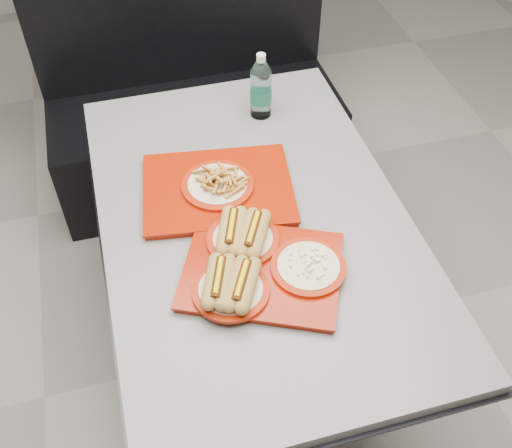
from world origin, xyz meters
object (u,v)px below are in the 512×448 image
object	(u,v)px
diner_table	(254,251)
booth_bench	(192,102)
tray_near	(256,265)
water_bottle	(261,89)
tray_far	(218,187)

from	to	relation	value
diner_table	booth_bench	xyz separation A→B (m)	(0.00, 1.09, -0.18)
tray_near	water_bottle	world-z (taller)	water_bottle
water_bottle	tray_near	bearing A→B (deg)	-106.75
tray_far	diner_table	bearing A→B (deg)	-56.21
tray_near	tray_far	size ratio (longest dim) A/B	1.04
diner_table	tray_near	size ratio (longest dim) A/B	2.72
diner_table	booth_bench	world-z (taller)	booth_bench
tray_near	water_bottle	bearing A→B (deg)	73.25
diner_table	tray_far	xyz separation A→B (m)	(-0.08, 0.12, 0.19)
booth_bench	tray_far	distance (m)	1.05
diner_table	tray_near	xyz separation A→B (m)	(-0.05, -0.21, 0.20)
booth_bench	water_bottle	bearing A→B (deg)	-76.03
tray_far	booth_bench	bearing A→B (deg)	85.24
tray_near	water_bottle	distance (m)	0.72
booth_bench	tray_far	xyz separation A→B (m)	(-0.08, -0.97, 0.37)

